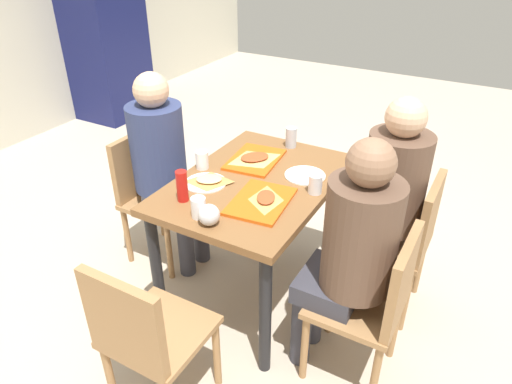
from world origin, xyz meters
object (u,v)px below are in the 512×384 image
(chair_left_end, at_px, (145,334))
(person_in_red, at_px, (351,246))
(tray_red_far, at_px, (255,160))
(plastic_cup_b, at_px, (315,184))
(main_table, at_px, (256,197))
(chair_near_left, at_px, (375,300))
(plastic_cup_c, at_px, (199,207))
(foil_bundle, at_px, (209,215))
(person_in_brown_jacket, at_px, (386,191))
(paper_plate_center, at_px, (206,183))
(person_far_side, at_px, (164,159))
(soda_can, at_px, (291,137))
(pizza_slice_c, at_px, (209,180))
(plastic_cup_a, at_px, (202,160))
(chair_near_right, at_px, (406,237))
(tray_red_near, at_px, (261,201))
(paper_plate_near_edge, at_px, (305,175))
(condiment_bottle, at_px, (182,186))
(pizza_slice_b, at_px, (255,158))
(drink_fridge, at_px, (104,29))
(chair_far_side, at_px, (150,189))
(pizza_slice_a, at_px, (266,198))

(chair_left_end, distance_m, person_in_red, 0.94)
(tray_red_far, height_order, plastic_cup_b, plastic_cup_b)
(main_table, distance_m, chair_near_left, 0.83)
(plastic_cup_c, relative_size, foil_bundle, 1.00)
(person_in_brown_jacket, distance_m, paper_plate_center, 0.95)
(person_far_side, height_order, soda_can, person_far_side)
(pizza_slice_c, bearing_deg, person_far_side, 70.80)
(paper_plate_center, distance_m, foil_bundle, 0.38)
(person_far_side, bearing_deg, plastic_cup_a, -95.20)
(chair_near_right, distance_m, plastic_cup_b, 0.60)
(tray_red_near, height_order, paper_plate_near_edge, tray_red_near)
(tray_red_far, relative_size, soda_can, 2.95)
(chair_left_end, relative_size, person_in_red, 0.67)
(main_table, bearing_deg, condiment_bottle, 149.47)
(paper_plate_near_edge, bearing_deg, tray_red_near, 167.89)
(paper_plate_near_edge, bearing_deg, pizza_slice_b, 87.13)
(plastic_cup_c, bearing_deg, paper_plate_near_edge, -23.92)
(paper_plate_center, distance_m, drink_fridge, 3.30)
(person_in_brown_jacket, bearing_deg, tray_red_far, 96.34)
(main_table, bearing_deg, chair_near_left, -109.70)
(plastic_cup_c, bearing_deg, soda_can, -2.42)
(chair_far_side, distance_m, tray_red_near, 0.96)
(main_table, distance_m, tray_red_far, 0.25)
(pizza_slice_b, distance_m, plastic_cup_c, 0.62)
(paper_plate_near_edge, xyz_separation_m, foil_bundle, (-0.63, 0.19, 0.05))
(paper_plate_near_edge, bearing_deg, person_far_side, 101.13)
(tray_red_far, distance_m, paper_plate_near_edge, 0.33)
(pizza_slice_a, height_order, drink_fridge, drink_fridge)
(pizza_slice_c, xyz_separation_m, soda_can, (0.62, -0.18, 0.04))
(person_far_side, bearing_deg, plastic_cup_c, -127.64)
(chair_left_end, xyz_separation_m, pizza_slice_a, (0.76, -0.16, 0.30))
(soda_can, bearing_deg, chair_near_right, -103.74)
(person_in_brown_jacket, height_order, pizza_slice_a, person_in_brown_jacket)
(person_in_brown_jacket, bearing_deg, person_in_red, 180.00)
(condiment_bottle, xyz_separation_m, foil_bundle, (-0.11, -0.23, -0.03))
(person_in_brown_jacket, relative_size, tray_red_near, 3.46)
(tray_red_far, height_order, paper_plate_near_edge, tray_red_far)
(person_far_side, bearing_deg, tray_red_far, -69.43)
(plastic_cup_c, bearing_deg, pizza_slice_c, 25.88)
(foil_bundle, bearing_deg, plastic_cup_b, -31.78)
(paper_plate_center, distance_m, paper_plate_near_edge, 0.53)
(chair_near_left, distance_m, chair_left_end, 1.01)
(person_far_side, height_order, plastic_cup_c, person_far_side)
(pizza_slice_a, height_order, plastic_cup_a, plastic_cup_a)
(paper_plate_center, height_order, condiment_bottle, condiment_bottle)
(paper_plate_near_edge, bearing_deg, soda_can, 37.25)
(chair_far_side, distance_m, condiment_bottle, 0.75)
(plastic_cup_b, bearing_deg, condiment_bottle, 125.65)
(main_table, distance_m, plastic_cup_a, 0.36)
(person_in_brown_jacket, bearing_deg, paper_plate_center, 117.68)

